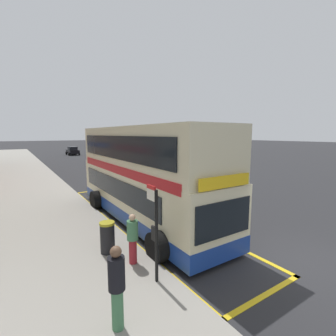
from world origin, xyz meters
name	(u,v)px	position (x,y,z in m)	size (l,w,h in m)	color
ground_plane	(76,163)	(0.00, 32.00, 0.00)	(260.00, 260.00, 0.00)	#28282B
pavement_near	(18,166)	(-7.00, 32.00, 0.07)	(6.00, 76.00, 0.14)	gray
double_decker_bus	(142,177)	(-2.46, 6.41, 2.06)	(3.24, 10.48, 4.40)	beige
bus_bay_markings	(141,217)	(-2.42, 6.66, 0.01)	(3.15, 13.96, 0.01)	gold
bus_stop_sign	(155,226)	(-4.51, 1.69, 1.68)	(0.09, 0.51, 2.59)	black
parked_car_black_across	(73,151)	(2.57, 46.14, 0.80)	(2.09, 4.20, 1.62)	black
parked_car_maroon_distant	(104,155)	(4.81, 33.74, 0.80)	(2.09, 4.20, 1.62)	maroon
pedestrian_waiting_near_sign	(133,237)	(-4.65, 2.81, 0.98)	(0.34, 0.34, 1.56)	maroon
pedestrian_further_back	(117,284)	(-5.99, 0.66, 1.11)	(0.34, 0.34, 1.78)	#3F724C
litter_bin	(107,237)	(-5.08, 3.89, 0.67)	(0.50, 0.50, 1.05)	black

